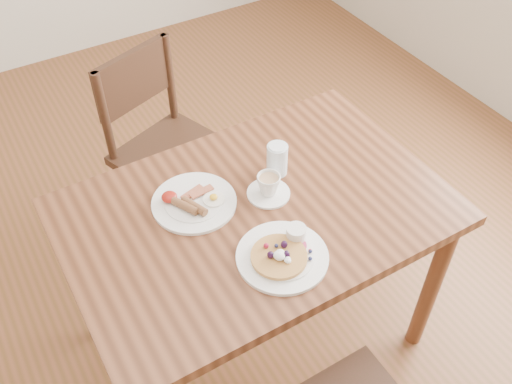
{
  "coord_description": "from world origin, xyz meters",
  "views": [
    {
      "loc": [
        -0.63,
        -1.06,
        2.05
      ],
      "look_at": [
        0.0,
        0.0,
        0.82
      ],
      "focal_mm": 40.0,
      "sensor_mm": 36.0,
      "label": 1
    }
  ],
  "objects_px": {
    "dining_table": "(256,228)",
    "teacup_saucer": "(269,187)",
    "pancake_plate": "(283,254)",
    "breakfast_plate": "(193,202)",
    "chair_far": "(165,143)",
    "water_glass": "(277,160)"
  },
  "relations": [
    {
      "from": "pancake_plate",
      "to": "teacup_saucer",
      "type": "xyz_separation_m",
      "value": [
        0.1,
        0.24,
        0.02
      ]
    },
    {
      "from": "chair_far",
      "to": "breakfast_plate",
      "type": "relative_size",
      "value": 3.26
    },
    {
      "from": "teacup_saucer",
      "to": "water_glass",
      "type": "distance_m",
      "value": 0.11
    },
    {
      "from": "water_glass",
      "to": "pancake_plate",
      "type": "bearing_deg",
      "value": -119.41
    },
    {
      "from": "dining_table",
      "to": "teacup_saucer",
      "type": "bearing_deg",
      "value": 25.61
    },
    {
      "from": "dining_table",
      "to": "water_glass",
      "type": "xyz_separation_m",
      "value": [
        0.14,
        0.11,
        0.15
      ]
    },
    {
      "from": "chair_far",
      "to": "teacup_saucer",
      "type": "xyz_separation_m",
      "value": [
        0.08,
        -0.7,
        0.29
      ]
    },
    {
      "from": "dining_table",
      "to": "breakfast_plate",
      "type": "relative_size",
      "value": 4.44
    },
    {
      "from": "chair_far",
      "to": "water_glass",
      "type": "distance_m",
      "value": 0.72
    },
    {
      "from": "chair_far",
      "to": "water_glass",
      "type": "height_order",
      "value": "chair_far"
    },
    {
      "from": "dining_table",
      "to": "teacup_saucer",
      "type": "height_order",
      "value": "teacup_saucer"
    },
    {
      "from": "dining_table",
      "to": "breakfast_plate",
      "type": "xyz_separation_m",
      "value": [
        -0.16,
        0.11,
        0.11
      ]
    },
    {
      "from": "pancake_plate",
      "to": "breakfast_plate",
      "type": "height_order",
      "value": "pancake_plate"
    },
    {
      "from": "pancake_plate",
      "to": "water_glass",
      "type": "distance_m",
      "value": 0.37
    },
    {
      "from": "breakfast_plate",
      "to": "teacup_saucer",
      "type": "xyz_separation_m",
      "value": [
        0.23,
        -0.08,
        0.02
      ]
    },
    {
      "from": "chair_far",
      "to": "breakfast_plate",
      "type": "height_order",
      "value": "chair_far"
    },
    {
      "from": "dining_table",
      "to": "breakfast_plate",
      "type": "height_order",
      "value": "breakfast_plate"
    },
    {
      "from": "chair_far",
      "to": "water_glass",
      "type": "bearing_deg",
      "value": 84.16
    },
    {
      "from": "chair_far",
      "to": "breakfast_plate",
      "type": "bearing_deg",
      "value": 56.3
    },
    {
      "from": "water_glass",
      "to": "teacup_saucer",
      "type": "bearing_deg",
      "value": -136.39
    },
    {
      "from": "breakfast_plate",
      "to": "teacup_saucer",
      "type": "height_order",
      "value": "teacup_saucer"
    },
    {
      "from": "pancake_plate",
      "to": "water_glass",
      "type": "relative_size",
      "value": 2.41
    }
  ]
}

